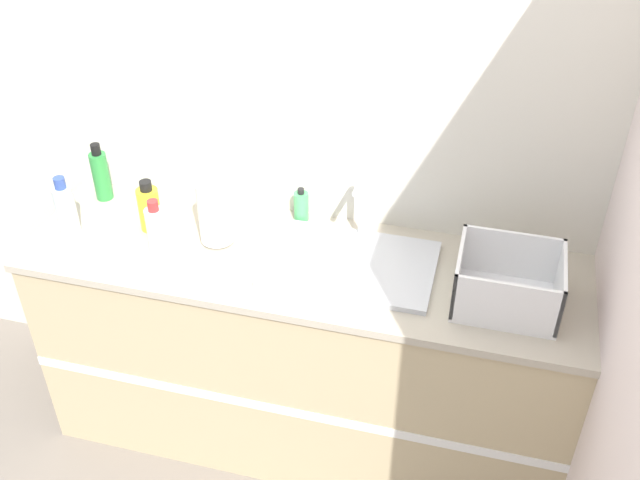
# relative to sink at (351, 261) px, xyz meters

# --- Properties ---
(wall_back) EXTENTS (4.41, 0.06, 2.60)m
(wall_back) POSITION_rel_sink_xyz_m (-0.17, 0.30, 0.35)
(wall_back) COLOR beige
(wall_back) RESTS_ON ground_plane
(wall_right) EXTENTS (0.06, 2.58, 2.60)m
(wall_right) POSITION_rel_sink_xyz_m (0.86, -0.01, 0.35)
(wall_right) COLOR silver
(wall_right) RESTS_ON ground_plane
(counter_cabinet) EXTENTS (2.03, 0.60, 0.93)m
(counter_cabinet) POSITION_rel_sink_xyz_m (-0.17, -0.01, -0.48)
(counter_cabinet) COLOR tan
(counter_cabinet) RESTS_ON ground_plane
(sink) EXTENTS (0.59, 0.39, 0.28)m
(sink) POSITION_rel_sink_xyz_m (0.00, 0.00, 0.00)
(sink) COLOR silver
(sink) RESTS_ON counter_cabinet
(paper_towel_roll) EXTENTS (0.13, 0.13, 0.25)m
(paper_towel_roll) POSITION_rel_sink_xyz_m (-0.50, 0.02, 0.11)
(paper_towel_roll) COLOR #4C4C51
(paper_towel_roll) RESTS_ON counter_cabinet
(dish_rack) EXTENTS (0.34, 0.28, 0.19)m
(dish_rack) POSITION_rel_sink_xyz_m (0.54, -0.07, 0.06)
(dish_rack) COLOR white
(dish_rack) RESTS_ON counter_cabinet
(bottle_clear) EXTENTS (0.07, 0.07, 0.24)m
(bottle_clear) POSITION_rel_sink_xyz_m (-1.05, -0.07, 0.09)
(bottle_clear) COLOR silver
(bottle_clear) RESTS_ON counter_cabinet
(bottle_white_spray) EXTENTS (0.07, 0.07, 0.22)m
(bottle_white_spray) POSITION_rel_sink_xyz_m (-0.68, -0.09, 0.08)
(bottle_white_spray) COLOR white
(bottle_white_spray) RESTS_ON counter_cabinet
(bottle_green) EXTENTS (0.07, 0.07, 0.24)m
(bottle_green) POSITION_rel_sink_xyz_m (-1.04, 0.17, 0.09)
(bottle_green) COLOR #2D8C3D
(bottle_green) RESTS_ON counter_cabinet
(bottle_yellow) EXTENTS (0.08, 0.08, 0.21)m
(bottle_yellow) POSITION_rel_sink_xyz_m (-0.77, 0.03, 0.07)
(bottle_yellow) COLOR yellow
(bottle_yellow) RESTS_ON counter_cabinet
(soap_dispenser) EXTENTS (0.06, 0.06, 0.14)m
(soap_dispenser) POSITION_rel_sink_xyz_m (-0.24, 0.23, 0.04)
(soap_dispenser) COLOR #4CB266
(soap_dispenser) RESTS_ON counter_cabinet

